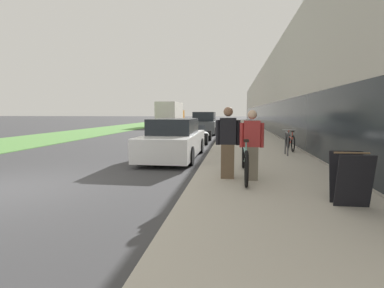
# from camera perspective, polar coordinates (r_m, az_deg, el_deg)

# --- Properties ---
(ground_plane) EXTENTS (220.00, 220.00, 0.00)m
(ground_plane) POSITION_cam_1_polar(r_m,az_deg,el_deg) (7.55, -32.59, -7.58)
(ground_plane) COLOR #3D3D3F
(sidewalk_slab) EXTENTS (3.68, 70.00, 0.11)m
(sidewalk_slab) POSITION_cam_1_polar(r_m,az_deg,el_deg) (26.60, 9.92, 2.54)
(sidewalk_slab) COLOR #BCB5A5
(sidewalk_slab) RESTS_ON ground
(storefront_facade) EXTENTS (10.01, 70.00, 6.24)m
(storefront_facade) POSITION_cam_1_polar(r_m,az_deg,el_deg) (35.43, 20.88, 8.06)
(storefront_facade) COLOR #BCB7AD
(storefront_facade) RESTS_ON ground
(lawn_strip) EXTENTS (5.42, 70.00, 0.03)m
(lawn_strip) POSITION_cam_1_polar(r_m,az_deg,el_deg) (32.80, -13.15, 3.06)
(lawn_strip) COLOR #5B9347
(lawn_strip) RESTS_ON ground
(tandem_bicycle) EXTENTS (0.52, 2.94, 0.97)m
(tandem_bicycle) POSITION_cam_1_polar(r_m,az_deg,el_deg) (7.37, 10.01, -2.94)
(tandem_bicycle) COLOR black
(tandem_bicycle) RESTS_ON sidewalk_slab
(person_rider) EXTENTS (0.54, 0.21, 1.60)m
(person_rider) POSITION_cam_1_polar(r_m,az_deg,el_deg) (6.95, 11.28, -0.22)
(person_rider) COLOR #756B5B
(person_rider) RESTS_ON sidewalk_slab
(person_bystander) EXTENTS (0.57, 0.22, 1.67)m
(person_bystander) POSITION_cam_1_polar(r_m,az_deg,el_deg) (7.05, 6.85, 0.24)
(person_bystander) COLOR brown
(person_bystander) RESTS_ON sidewalk_slab
(bike_rack_hoop) EXTENTS (0.05, 0.60, 0.84)m
(bike_rack_hoop) POSITION_cam_1_polar(r_m,az_deg,el_deg) (11.37, 17.60, 0.55)
(bike_rack_hoop) COLOR #4C4C51
(bike_rack_hoop) RESTS_ON sidewalk_slab
(cruiser_bike_nearest) EXTENTS (0.52, 1.73, 0.83)m
(cruiser_bike_nearest) POSITION_cam_1_polar(r_m,az_deg,el_deg) (12.85, 18.25, 0.43)
(cruiser_bike_nearest) COLOR black
(cruiser_bike_nearest) RESTS_ON sidewalk_slab
(sandwich_board_sign) EXTENTS (0.56, 0.56, 0.90)m
(sandwich_board_sign) POSITION_cam_1_polar(r_m,az_deg,el_deg) (5.68, 27.94, -5.84)
(sandwich_board_sign) COLOR black
(sandwich_board_sign) RESTS_ON sidewalk_slab
(parked_sedan_curbside) EXTENTS (1.80, 4.78, 1.43)m
(parked_sedan_curbside) POSITION_cam_1_polar(r_m,az_deg,el_deg) (10.82, -3.42, 0.77)
(parked_sedan_curbside) COLOR white
(parked_sedan_curbside) RESTS_ON ground
(vintage_roadster_curbside) EXTENTS (1.80, 3.97, 0.92)m
(vintage_roadster_curbside) POSITION_cam_1_polar(r_m,az_deg,el_deg) (16.40, 0.26, 1.68)
(vintage_roadster_curbside) COLOR white
(vintage_roadster_curbside) RESTS_ON ground
(parked_sedan_far) EXTENTS (1.87, 4.51, 1.67)m
(parked_sedan_far) POSITION_cam_1_polar(r_m,az_deg,el_deg) (22.68, 2.39, 3.79)
(parked_sedan_far) COLOR #4C5156
(parked_sedan_far) RESTS_ON ground
(moving_truck) EXTENTS (2.34, 6.92, 2.80)m
(moving_truck) POSITION_cam_1_polar(r_m,az_deg,el_deg) (35.85, -4.07, 5.70)
(moving_truck) COLOR orange
(moving_truck) RESTS_ON ground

